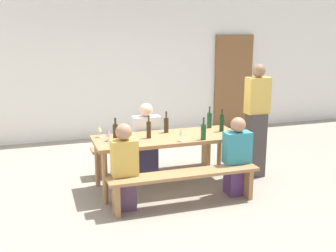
{
  "coord_description": "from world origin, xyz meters",
  "views": [
    {
      "loc": [
        -1.75,
        -5.32,
        2.24
      ],
      "look_at": [
        0.0,
        0.0,
        0.9
      ],
      "focal_mm": 43.85,
      "sensor_mm": 36.0,
      "label": 1
    }
  ],
  "objects_px": {
    "wooden_door": "(233,82)",
    "seated_guest_near_0": "(125,168)",
    "wine_glass_2": "(181,132)",
    "wine_bottle_3": "(116,131)",
    "tasting_table": "(168,142)",
    "wine_bottle_4": "(149,129)",
    "standing_host": "(256,123)",
    "wine_glass_1": "(108,134)",
    "bench_far": "(154,150)",
    "wine_bottle_1": "(222,123)",
    "wine_bottle_5": "(209,120)",
    "wine_bottle_2": "(203,131)",
    "bench_near": "(185,179)",
    "wine_glass_0": "(99,129)",
    "seated_guest_near_1": "(237,158)",
    "wine_bottle_0": "(166,125)",
    "wine_glass_3": "(119,136)",
    "seated_guest_far_0": "(147,142)"
  },
  "relations": [
    {
      "from": "bench_near",
      "to": "wine_glass_3",
      "type": "relative_size",
      "value": 12.22
    },
    {
      "from": "bench_far",
      "to": "seated_guest_near_0",
      "type": "height_order",
      "value": "seated_guest_near_0"
    },
    {
      "from": "tasting_table",
      "to": "bench_far",
      "type": "height_order",
      "value": "tasting_table"
    },
    {
      "from": "seated_guest_near_0",
      "to": "seated_guest_near_1",
      "type": "distance_m",
      "value": 1.56
    },
    {
      "from": "wine_bottle_5",
      "to": "standing_host",
      "type": "relative_size",
      "value": 0.19
    },
    {
      "from": "wine_glass_0",
      "to": "seated_guest_near_1",
      "type": "distance_m",
      "value": 1.94
    },
    {
      "from": "wooden_door",
      "to": "seated_guest_near_0",
      "type": "height_order",
      "value": "wooden_door"
    },
    {
      "from": "wine_bottle_5",
      "to": "wooden_door",
      "type": "bearing_deg",
      "value": 56.71
    },
    {
      "from": "wine_glass_1",
      "to": "seated_guest_near_1",
      "type": "bearing_deg",
      "value": -18.74
    },
    {
      "from": "wine_bottle_5",
      "to": "bench_far",
      "type": "bearing_deg",
      "value": 152.24
    },
    {
      "from": "standing_host",
      "to": "wooden_door",
      "type": "bearing_deg",
      "value": -110.62
    },
    {
      "from": "wine_bottle_2",
      "to": "wine_glass_1",
      "type": "distance_m",
      "value": 1.29
    },
    {
      "from": "wine_bottle_1",
      "to": "wine_bottle_5",
      "type": "relative_size",
      "value": 1.01
    },
    {
      "from": "wine_bottle_1",
      "to": "standing_host",
      "type": "xyz_separation_m",
      "value": [
        0.57,
        -0.01,
        -0.04
      ]
    },
    {
      "from": "seated_guest_near_1",
      "to": "wooden_door",
      "type": "bearing_deg",
      "value": -26.01
    },
    {
      "from": "wine_bottle_4",
      "to": "wine_bottle_5",
      "type": "height_order",
      "value": "wine_bottle_5"
    },
    {
      "from": "wine_glass_3",
      "to": "seated_guest_far_0",
      "type": "distance_m",
      "value": 0.98
    },
    {
      "from": "wine_bottle_4",
      "to": "standing_host",
      "type": "height_order",
      "value": "standing_host"
    },
    {
      "from": "wine_bottle_3",
      "to": "seated_guest_near_1",
      "type": "xyz_separation_m",
      "value": [
        1.54,
        -0.64,
        -0.35
      ]
    },
    {
      "from": "seated_guest_near_0",
      "to": "bench_far",
      "type": "bearing_deg",
      "value": -31.03
    },
    {
      "from": "wine_bottle_4",
      "to": "standing_host",
      "type": "bearing_deg",
      "value": 0.5
    },
    {
      "from": "wine_glass_0",
      "to": "wine_glass_2",
      "type": "bearing_deg",
      "value": -28.74
    },
    {
      "from": "seated_guest_near_0",
      "to": "standing_host",
      "type": "bearing_deg",
      "value": -75.42
    },
    {
      "from": "wine_bottle_5",
      "to": "wine_glass_0",
      "type": "distance_m",
      "value": 1.69
    },
    {
      "from": "seated_guest_near_1",
      "to": "standing_host",
      "type": "distance_m",
      "value": 0.89
    },
    {
      "from": "seated_guest_near_0",
      "to": "standing_host",
      "type": "height_order",
      "value": "standing_host"
    },
    {
      "from": "bench_near",
      "to": "standing_host",
      "type": "xyz_separation_m",
      "value": [
        1.41,
        0.71,
        0.49
      ]
    },
    {
      "from": "wine_bottle_5",
      "to": "wine_bottle_1",
      "type": "bearing_deg",
      "value": -73.14
    },
    {
      "from": "tasting_table",
      "to": "wine_bottle_4",
      "type": "distance_m",
      "value": 0.35
    },
    {
      "from": "tasting_table",
      "to": "wine_glass_2",
      "type": "relative_size",
      "value": 11.38
    },
    {
      "from": "tasting_table",
      "to": "wine_glass_1",
      "type": "xyz_separation_m",
      "value": [
        -0.84,
        0.01,
        0.18
      ]
    },
    {
      "from": "wine_glass_2",
      "to": "standing_host",
      "type": "relative_size",
      "value": 0.11
    },
    {
      "from": "wine_bottle_0",
      "to": "seated_guest_far_0",
      "type": "relative_size",
      "value": 0.27
    },
    {
      "from": "seated_guest_near_1",
      "to": "standing_host",
      "type": "xyz_separation_m",
      "value": [
        0.61,
        0.56,
        0.33
      ]
    },
    {
      "from": "wine_bottle_2",
      "to": "wine_bottle_4",
      "type": "xyz_separation_m",
      "value": [
        -0.69,
        0.32,
        0.01
      ]
    },
    {
      "from": "wine_bottle_2",
      "to": "standing_host",
      "type": "xyz_separation_m",
      "value": [
        1.01,
        0.33,
        -0.02
      ]
    },
    {
      "from": "wine_bottle_3",
      "to": "seated_guest_near_0",
      "type": "bearing_deg",
      "value": -91.79
    },
    {
      "from": "bench_near",
      "to": "wine_glass_0",
      "type": "xyz_separation_m",
      "value": [
        -0.93,
        0.95,
        0.52
      ]
    },
    {
      "from": "tasting_table",
      "to": "seated_guest_near_1",
      "type": "bearing_deg",
      "value": -34.09
    },
    {
      "from": "wine_glass_1",
      "to": "wine_glass_2",
      "type": "relative_size",
      "value": 0.79
    },
    {
      "from": "wine_bottle_0",
      "to": "wine_bottle_2",
      "type": "relative_size",
      "value": 1.0
    },
    {
      "from": "wine_bottle_3",
      "to": "wine_bottle_5",
      "type": "bearing_deg",
      "value": 7.52
    },
    {
      "from": "standing_host",
      "to": "wine_glass_1",
      "type": "bearing_deg",
      "value": 0.07
    },
    {
      "from": "wine_bottle_4",
      "to": "wine_bottle_5",
      "type": "relative_size",
      "value": 0.97
    },
    {
      "from": "wine_bottle_5",
      "to": "wine_glass_2",
      "type": "height_order",
      "value": "wine_bottle_5"
    },
    {
      "from": "wine_bottle_0",
      "to": "wine_bottle_4",
      "type": "distance_m",
      "value": 0.39
    },
    {
      "from": "wine_glass_2",
      "to": "wine_bottle_3",
      "type": "bearing_deg",
      "value": 154.0
    },
    {
      "from": "wine_bottle_4",
      "to": "wine_glass_2",
      "type": "height_order",
      "value": "wine_bottle_4"
    },
    {
      "from": "wooden_door",
      "to": "standing_host",
      "type": "distance_m",
      "value": 3.18
    },
    {
      "from": "wine_bottle_4",
      "to": "seated_guest_far_0",
      "type": "relative_size",
      "value": 0.28
    }
  ]
}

